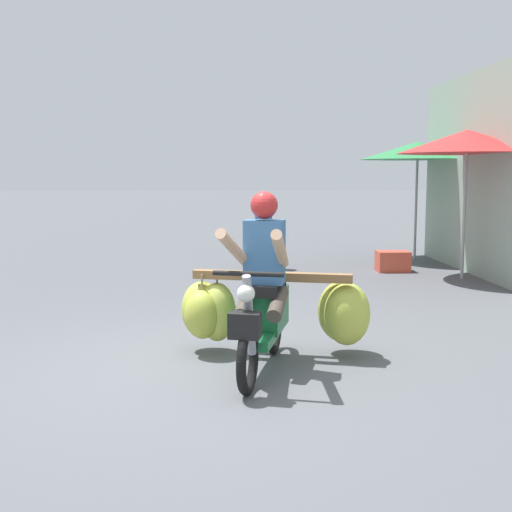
# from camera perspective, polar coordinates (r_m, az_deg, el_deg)

# --- Properties ---
(ground_plane) EXTENTS (120.00, 120.00, 0.00)m
(ground_plane) POSITION_cam_1_polar(r_m,az_deg,el_deg) (5.82, -4.97, -10.16)
(ground_plane) COLOR #56595E
(motorbike_main_loaded) EXTENTS (1.87, 1.81, 1.58)m
(motorbike_main_loaded) POSITION_cam_1_polar(r_m,az_deg,el_deg) (6.09, 1.31, -4.35)
(motorbike_main_loaded) COLOR black
(motorbike_main_loaded) RESTS_ON ground
(motorbike_distant_ahead_left) EXTENTS (0.50, 1.62, 1.40)m
(motorbike_distant_ahead_left) POSITION_cam_1_polar(r_m,az_deg,el_deg) (11.85, 0.67, 1.58)
(motorbike_distant_ahead_left) COLOR black
(motorbike_distant_ahead_left) RESTS_ON ground
(market_umbrella_near_shop) EXTENTS (2.25, 2.25, 2.35)m
(market_umbrella_near_shop) POSITION_cam_1_polar(r_m,az_deg,el_deg) (13.46, 13.86, 8.87)
(market_umbrella_near_shop) COLOR #99999E
(market_umbrella_near_shop) RESTS_ON ground
(market_umbrella_further_along) EXTENTS (2.22, 2.22, 2.43)m
(market_umbrella_further_along) POSITION_cam_1_polar(r_m,az_deg,el_deg) (11.22, 17.86, 9.43)
(market_umbrella_further_along) COLOR #99999E
(market_umbrella_further_along) RESTS_ON ground
(produce_crate) EXTENTS (0.56, 0.40, 0.36)m
(produce_crate) POSITION_cam_1_polar(r_m,az_deg,el_deg) (11.86, 11.79, -0.46)
(produce_crate) COLOR #CC4C38
(produce_crate) RESTS_ON ground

